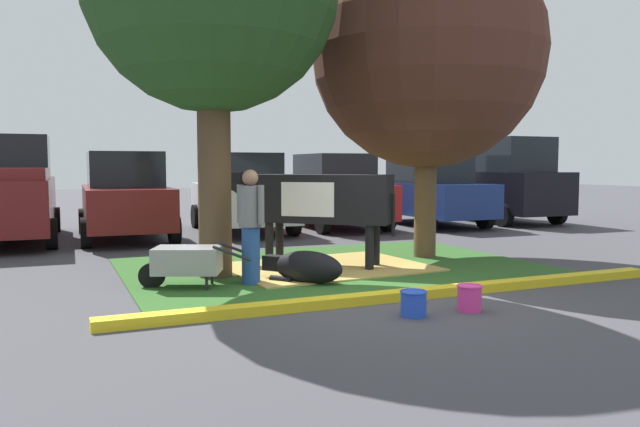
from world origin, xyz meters
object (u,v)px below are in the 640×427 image
Objects in this scene: wheelbarrow at (186,261)px; suv_black at (498,180)px; pickup_truck_maroon at (4,192)px; cow_holstein at (316,199)px; person_handler at (251,223)px; shade_tree_right at (427,52)px; bucket_blue at (413,303)px; sedan_silver at (125,197)px; sedan_blue at (428,191)px; sedan_red at (334,192)px; bucket_pink at (469,297)px; hatchback_white at (242,194)px; calf_lying at (306,267)px.

suv_black is at bearing 31.13° from wheelbarrow.
wheelbarrow is 7.50m from pickup_truck_maroon.
person_handler is at bearing -143.66° from cow_holstein.
bucket_blue is (-2.61, -3.75, -3.61)m from shade_tree_right.
wheelbarrow is 0.36× the size of sedan_silver.
pickup_truck_maroon is at bearing 176.62° from sedan_blue.
sedan_silver reaches higher than person_handler.
pickup_truck_maroon is 8.07m from sedan_red.
hatchback_white is (0.03, 9.48, 0.82)m from bucket_pink.
sedan_silver reaches higher than bucket_pink.
calf_lying reaches higher than bucket_blue.
sedan_red is 5.43m from suv_black.
sedan_blue is (6.15, 8.97, 0.83)m from bucket_blue.
person_handler is 6.63m from sedan_silver.
shade_tree_right is 5.56m from bucket_pink.
person_handler is at bearing -8.70° from wheelbarrow.
calf_lying is 0.28× the size of sedan_silver.
shade_tree_right is at bearing -124.14° from sedan_blue.
pickup_truck_maroon is at bearing 129.89° from cow_holstein.
wheelbarrow is at bearing 136.14° from bucket_pink.
sedan_blue is (7.30, 6.48, 0.10)m from person_handler.
sedan_blue reaches higher than bucket_pink.
suv_black is at bearing 36.91° from calf_lying.
person_handler is at bearing 165.14° from calf_lying.
hatchback_white is (0.42, 5.84, -0.16)m from cow_holstein.
cow_holstein is 0.59× the size of sedan_blue.
bucket_pink is at bearing -131.10° from suv_black.
calf_lying is at bearing -117.73° from sedan_red.
cow_holstein reaches higher than calf_lying.
sedan_red is (8.07, -0.18, -0.13)m from pickup_truck_maroon.
wheelbarrow is at bearing -148.87° from suv_black.
wheelbarrow is at bearing -69.25° from pickup_truck_maroon.
suv_black is at bearing -1.85° from pickup_truck_maroon.
shade_tree_right is 3.56× the size of person_handler.
pickup_truck_maroon is at bearing 110.75° from wheelbarrow.
calf_lying is at bearing -153.95° from shade_tree_right.
shade_tree_right is at bearing 26.05° from calf_lying.
suv_black reaches higher than hatchback_white.
bucket_blue is 1.03× the size of bucket_pink.
person_handler reaches higher than cow_holstein.
shade_tree_right is 2.25× the size of cow_holstein.
hatchback_white is at bearing 67.50° from wheelbarrow.
sedan_red is at bearing 56.92° from person_handler.
sedan_blue is at bearing -9.44° from sedan_red.
sedan_blue is at bearing -4.80° from hatchback_white.
sedan_silver is at bearing -12.64° from pickup_truck_maroon.
sedan_blue is at bearing -175.60° from suv_black.
sedan_blue is (10.85, -0.64, -0.13)m from pickup_truck_maroon.
person_handler is at bearing -63.53° from pickup_truck_maroon.
sedan_red is (5.43, 6.81, 0.60)m from wheelbarrow.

